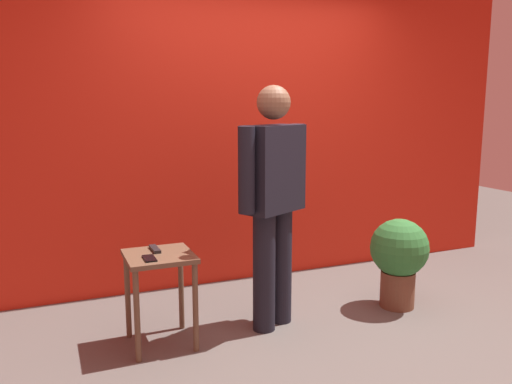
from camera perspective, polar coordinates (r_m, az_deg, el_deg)
ground_plane at (r=3.52m, az=8.85°, el=-16.39°), size 12.00×12.00×0.00m
back_wall_red at (r=4.51m, az=-0.72°, el=9.80°), size 5.25×0.12×3.10m
standing_person at (r=3.49m, az=1.89°, el=-0.34°), size 0.63×0.40×1.66m
side_table at (r=3.37m, az=-10.61°, el=-8.77°), size 0.42×0.42×0.60m
cell_phone at (r=3.24m, az=-11.71°, el=-7.20°), size 0.07×0.14×0.01m
tv_remote at (r=3.41m, az=-11.13°, el=-6.20°), size 0.05×0.17×0.02m
potted_plant at (r=4.08m, az=15.54°, el=-6.76°), size 0.44×0.44×0.69m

